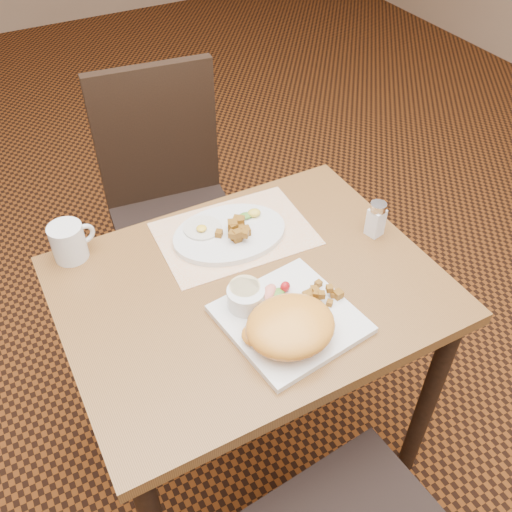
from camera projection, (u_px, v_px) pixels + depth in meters
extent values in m
plane|color=black|center=(252.00, 442.00, 1.89)|extent=(8.00, 8.00, 0.00)
cube|color=brown|center=(250.00, 289.00, 1.40)|extent=(0.90, 0.70, 0.03)
cylinder|color=black|center=(427.00, 402.00, 1.60)|extent=(0.05, 0.05, 0.71)
cylinder|color=black|center=(87.00, 358.00, 1.71)|extent=(0.05, 0.05, 0.71)
cylinder|color=black|center=(312.00, 270.00, 1.98)|extent=(0.05, 0.05, 0.71)
cylinder|color=black|center=(357.00, 492.00, 1.55)|extent=(0.04, 0.04, 0.42)
cube|color=black|center=(179.00, 231.00, 2.00)|extent=(0.47, 0.47, 0.05)
cylinder|color=black|center=(215.00, 238.00, 2.33)|extent=(0.04, 0.04, 0.42)
cylinder|color=black|center=(246.00, 298.00, 2.08)|extent=(0.04, 0.04, 0.42)
cylinder|color=black|center=(128.00, 260.00, 2.23)|extent=(0.04, 0.04, 0.42)
cylinder|color=black|center=(150.00, 326.00, 1.99)|extent=(0.04, 0.04, 0.42)
cube|color=black|center=(156.00, 135.00, 1.95)|extent=(0.42, 0.09, 0.50)
cube|color=white|center=(235.00, 234.00, 1.52)|extent=(0.41, 0.30, 0.00)
cube|color=silver|center=(290.00, 319.00, 1.29)|extent=(0.31, 0.31, 0.02)
ellipsoid|color=orange|center=(290.00, 326.00, 1.22)|extent=(0.20, 0.18, 0.07)
ellipsoid|color=orange|center=(305.00, 335.00, 1.23)|extent=(0.08, 0.07, 0.03)
ellipsoid|color=orange|center=(259.00, 333.00, 1.23)|extent=(0.08, 0.07, 0.03)
cylinder|color=silver|center=(246.00, 297.00, 1.30)|extent=(0.09, 0.09, 0.05)
cylinder|color=beige|center=(245.00, 287.00, 1.29)|extent=(0.07, 0.07, 0.01)
ellipsoid|color=#387223|center=(277.00, 293.00, 1.33)|extent=(0.05, 0.04, 0.01)
ellipsoid|color=red|center=(285.00, 287.00, 1.34)|extent=(0.03, 0.03, 0.03)
ellipsoid|color=#F28C72|center=(269.00, 293.00, 1.33)|extent=(0.07, 0.06, 0.02)
cylinder|color=white|center=(202.00, 228.00, 1.51)|extent=(0.10, 0.10, 0.01)
ellipsoid|color=yellow|center=(201.00, 228.00, 1.49)|extent=(0.03, 0.03, 0.01)
ellipsoid|color=#387223|center=(245.00, 216.00, 1.54)|extent=(0.04, 0.03, 0.01)
ellipsoid|color=yellow|center=(254.00, 213.00, 1.54)|extent=(0.04, 0.04, 0.02)
cube|color=white|center=(376.00, 222.00, 1.50)|extent=(0.05, 0.05, 0.08)
cylinder|color=silver|center=(378.00, 207.00, 1.46)|extent=(0.05, 0.05, 0.02)
cylinder|color=silver|center=(68.00, 242.00, 1.43)|extent=(0.09, 0.09, 0.10)
torus|color=silver|center=(84.00, 234.00, 1.44)|extent=(0.06, 0.02, 0.06)
cube|color=#915D17|center=(314.00, 289.00, 1.34)|extent=(0.02, 0.02, 0.01)
cube|color=#915D17|center=(338.00, 294.00, 1.33)|extent=(0.02, 0.02, 0.02)
cube|color=#915D17|center=(318.00, 284.00, 1.35)|extent=(0.02, 0.02, 0.01)
cube|color=#915D17|center=(313.00, 297.00, 1.32)|extent=(0.02, 0.02, 0.02)
cube|color=#915D17|center=(317.00, 294.00, 1.31)|extent=(0.02, 0.02, 0.01)
cube|color=#915D17|center=(303.00, 307.00, 1.30)|extent=(0.02, 0.02, 0.01)
cube|color=#915D17|center=(322.00, 312.00, 1.29)|extent=(0.02, 0.02, 0.02)
cube|color=#915D17|center=(329.00, 289.00, 1.32)|extent=(0.02, 0.02, 0.01)
cube|color=#915D17|center=(330.00, 303.00, 1.31)|extent=(0.02, 0.02, 0.01)
cube|color=#915D17|center=(313.00, 305.00, 1.30)|extent=(0.02, 0.02, 0.01)
cube|color=#915D17|center=(334.00, 294.00, 1.33)|extent=(0.02, 0.02, 0.01)
cube|color=#915D17|center=(322.00, 295.00, 1.31)|extent=(0.02, 0.02, 0.02)
cube|color=#915D17|center=(308.00, 296.00, 1.32)|extent=(0.02, 0.02, 0.02)
cube|color=#915D17|center=(311.00, 295.00, 1.32)|extent=(0.03, 0.03, 0.02)
cube|color=#915D17|center=(316.00, 291.00, 1.32)|extent=(0.02, 0.02, 0.01)
cube|color=#915D17|center=(306.00, 304.00, 1.31)|extent=(0.02, 0.02, 0.01)
cube|color=#915D17|center=(316.00, 296.00, 1.32)|extent=(0.02, 0.02, 0.02)
cube|color=#915D17|center=(232.00, 229.00, 1.50)|extent=(0.02, 0.02, 0.02)
cube|color=#915D17|center=(240.00, 221.00, 1.49)|extent=(0.02, 0.02, 0.02)
cube|color=#915D17|center=(245.00, 234.00, 1.45)|extent=(0.03, 0.03, 0.02)
cube|color=#915D17|center=(233.00, 225.00, 1.48)|extent=(0.03, 0.03, 0.02)
cube|color=#915D17|center=(240.00, 231.00, 1.49)|extent=(0.03, 0.03, 0.02)
cube|color=#915D17|center=(238.00, 220.00, 1.52)|extent=(0.03, 0.03, 0.02)
cube|color=#915D17|center=(237.00, 230.00, 1.49)|extent=(0.03, 0.03, 0.02)
cube|color=#915D17|center=(219.00, 233.00, 1.48)|extent=(0.03, 0.03, 0.02)
cube|color=#915D17|center=(245.00, 231.00, 1.49)|extent=(0.03, 0.03, 0.02)
cube|color=#915D17|center=(235.00, 230.00, 1.49)|extent=(0.03, 0.03, 0.02)
cube|color=#915D17|center=(235.00, 225.00, 1.51)|extent=(0.02, 0.02, 0.02)
cube|color=#915D17|center=(237.00, 238.00, 1.47)|extent=(0.02, 0.02, 0.02)
cube|color=#915D17|center=(240.00, 229.00, 1.49)|extent=(0.03, 0.03, 0.02)
cube|color=#915D17|center=(241.00, 219.00, 1.50)|extent=(0.03, 0.03, 0.02)
cube|color=#915D17|center=(241.00, 234.00, 1.48)|extent=(0.03, 0.02, 0.02)
cube|color=#915D17|center=(233.00, 226.00, 1.50)|extent=(0.03, 0.03, 0.02)
cube|color=#915D17|center=(233.00, 235.00, 1.45)|extent=(0.03, 0.03, 0.02)
cube|color=#915D17|center=(233.00, 227.00, 1.47)|extent=(0.02, 0.02, 0.02)
cube|color=#915D17|center=(233.00, 236.00, 1.48)|extent=(0.02, 0.02, 0.02)
cube|color=#915D17|center=(240.00, 223.00, 1.51)|extent=(0.02, 0.02, 0.02)
cube|color=#915D17|center=(235.00, 229.00, 1.49)|extent=(0.03, 0.03, 0.02)
cube|color=#915D17|center=(238.00, 234.00, 1.45)|extent=(0.02, 0.02, 0.02)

